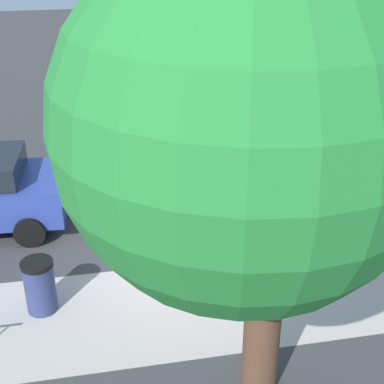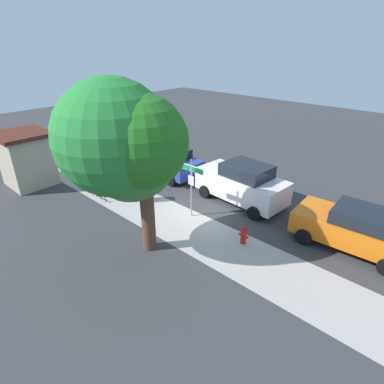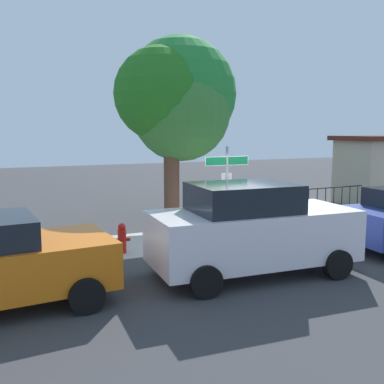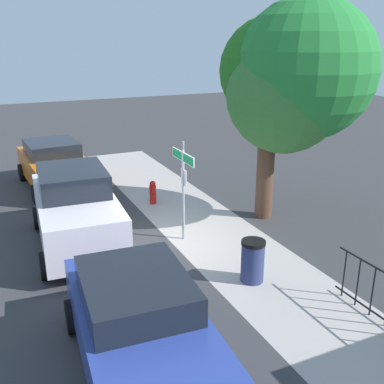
{
  "view_description": "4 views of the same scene",
  "coord_description": "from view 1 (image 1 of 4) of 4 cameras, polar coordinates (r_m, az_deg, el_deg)",
  "views": [
    {
      "loc": [
        1.66,
        9.1,
        6.34
      ],
      "look_at": [
        -0.07,
        0.04,
        1.58
      ],
      "focal_mm": 53.18,
      "sensor_mm": 36.0,
      "label": 1
    },
    {
      "loc": [
        -8.41,
        9.54,
        7.25
      ],
      "look_at": [
        -0.07,
        0.48,
        1.26
      ],
      "focal_mm": 29.42,
      "sensor_mm": 36.0,
      "label": 2
    },
    {
      "loc": [
        -6.0,
        -10.39,
        3.15
      ],
      "look_at": [
        -0.65,
        1.22,
        1.38
      ],
      "focal_mm": 41.99,
      "sensor_mm": 36.0,
      "label": 3
    },
    {
      "loc": [
        10.31,
        -4.1,
        5.21
      ],
      "look_at": [
        0.45,
        0.46,
        1.47
      ],
      "focal_mm": 42.11,
      "sensor_mm": 36.0,
      "label": 4
    }
  ],
  "objects": [
    {
      "name": "ground_plane",
      "position": [
        11.21,
        -0.41,
        -7.14
      ],
      "size": [
        60.0,
        60.0,
        0.0
      ],
      "primitive_type": "plane",
      "color": "#38383A"
    },
    {
      "name": "sidewalk_strip",
      "position": [
        10.05,
        -10.56,
        -12.35
      ],
      "size": [
        24.0,
        2.6,
        0.0
      ],
      "primitive_type": "cube",
      "color": "#AEA49E",
      "rests_on": "ground_plane"
    },
    {
      "name": "street_sign",
      "position": [
        9.93,
        -0.23,
        0.29
      ],
      "size": [
        1.34,
        0.07,
        2.71
      ],
      "color": "#9EA0A5",
      "rests_on": "ground_plane"
    },
    {
      "name": "shade_tree",
      "position": [
        6.05,
        6.78,
        6.03
      ],
      "size": [
        4.32,
        4.06,
        6.31
      ],
      "color": "brown",
      "rests_on": "ground_plane"
    },
    {
      "name": "car_white",
      "position": [
        12.8,
        1.38,
        2.66
      ],
      "size": [
        4.59,
        2.33,
        2.02
      ],
      "rotation": [
        0.0,
        0.0,
        -0.06
      ],
      "color": "white",
      "rests_on": "ground_plane"
    },
    {
      "name": "fire_hydrant",
      "position": [
        11.34,
        14.89,
        -5.41
      ],
      "size": [
        0.42,
        0.22,
        0.78
      ],
      "color": "red",
      "rests_on": "ground_plane"
    },
    {
      "name": "trash_bin",
      "position": [
        10.12,
        -15.01,
        -9.07
      ],
      "size": [
        0.55,
        0.55,
        0.98
      ],
      "color": "navy",
      "rests_on": "ground_plane"
    }
  ]
}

